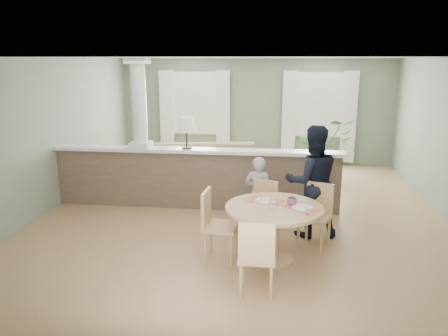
# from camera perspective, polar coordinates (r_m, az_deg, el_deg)

# --- Properties ---
(ground) EXTENTS (8.00, 8.00, 0.00)m
(ground) POSITION_cam_1_polar(r_m,az_deg,el_deg) (7.88, 2.53, -5.86)
(ground) COLOR tan
(ground) RESTS_ON ground
(room_shell) EXTENTS (7.02, 8.02, 2.71)m
(room_shell) POSITION_cam_1_polar(r_m,az_deg,el_deg) (8.08, 2.82, 7.86)
(room_shell) COLOR gray
(room_shell) RESTS_ON ground
(pony_wall) EXTENTS (5.32, 0.38, 2.70)m
(pony_wall) POSITION_cam_1_polar(r_m,az_deg,el_deg) (7.99, -4.37, -0.30)
(pony_wall) COLOR brown
(pony_wall) RESTS_ON ground
(sofa) EXTENTS (3.21, 1.67, 0.89)m
(sofa) POSITION_cam_1_polar(r_m,az_deg,el_deg) (9.30, -2.97, 0.14)
(sofa) COLOR olive
(sofa) RESTS_ON ground
(houseplant) EXTENTS (1.65, 1.58, 1.41)m
(houseplant) POSITION_cam_1_polar(r_m,az_deg,el_deg) (10.13, 12.76, 2.47)
(houseplant) COLOR #356E2C
(houseplant) RESTS_ON ground
(dining_table) EXTENTS (1.30, 1.30, 0.89)m
(dining_table) POSITION_cam_1_polar(r_m,az_deg,el_deg) (5.88, 6.63, -6.49)
(dining_table) COLOR tan
(dining_table) RESTS_ON ground
(chair_far_boy) EXTENTS (0.52, 0.52, 0.91)m
(chair_far_boy) POSITION_cam_1_polar(r_m,az_deg,el_deg) (6.62, 5.08, -5.23)
(chair_far_boy) COLOR tan
(chair_far_boy) RESTS_ON ground
(chair_far_man) EXTENTS (0.56, 0.56, 0.93)m
(chair_far_man) POSITION_cam_1_polar(r_m,az_deg,el_deg) (6.53, 12.00, -5.64)
(chair_far_man) COLOR tan
(chair_far_man) RESTS_ON ground
(chair_near) EXTENTS (0.43, 0.43, 0.95)m
(chair_near) POSITION_cam_1_polar(r_m,az_deg,el_deg) (5.08, 4.30, -11.14)
(chair_near) COLOR tan
(chair_near) RESTS_ON ground
(chair_side) EXTENTS (0.47, 0.47, 0.97)m
(chair_side) POSITION_cam_1_polar(r_m,az_deg,el_deg) (5.96, -1.18, -7.04)
(chair_side) COLOR tan
(chair_side) RESTS_ON ground
(child_person) EXTENTS (0.49, 0.36, 1.21)m
(child_person) POSITION_cam_1_polar(r_m,az_deg,el_deg) (6.94, 4.49, -3.40)
(child_person) COLOR #959499
(child_person) RESTS_ON ground
(man_person) EXTENTS (0.96, 0.81, 1.73)m
(man_person) POSITION_cam_1_polar(r_m,az_deg,el_deg) (6.78, 11.43, -1.75)
(man_person) COLOR black
(man_person) RESTS_ON ground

